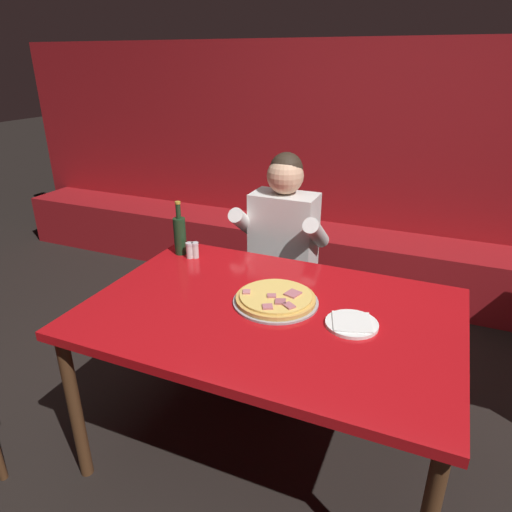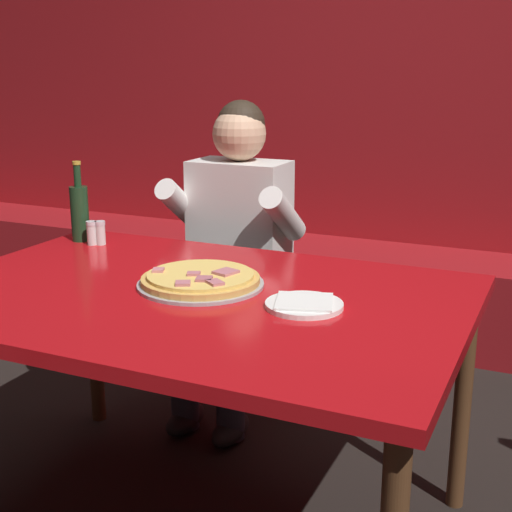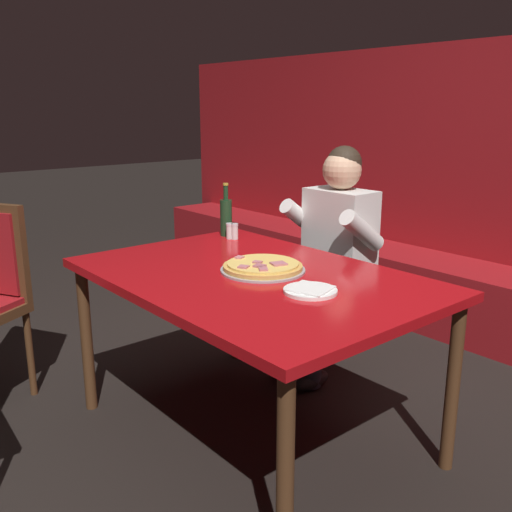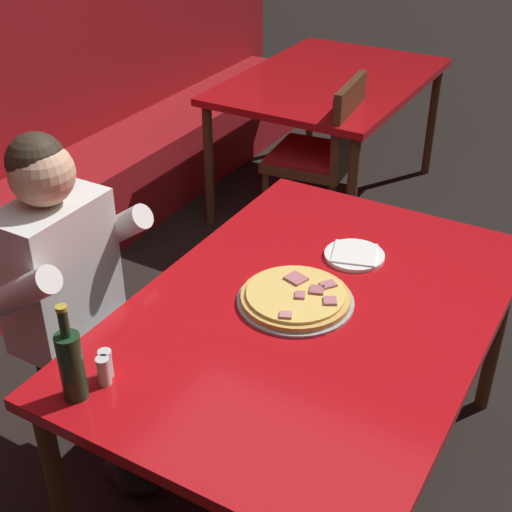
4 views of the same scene
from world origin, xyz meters
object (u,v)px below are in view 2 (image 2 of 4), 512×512
object	(u,v)px
plate_white_paper	(304,304)
beer_bottle	(80,211)
shaker_oregano	(100,234)
diner_seated_blue_shirt	(231,248)
shaker_red_pepper_flakes	(92,234)
main_dining_table	(191,314)
pizza	(201,280)

from	to	relation	value
plate_white_paper	beer_bottle	bearing A→B (deg)	160.30
shaker_oregano	diner_seated_blue_shirt	world-z (taller)	diner_seated_blue_shirt
beer_bottle	shaker_oregano	distance (m)	0.13
shaker_red_pepper_flakes	diner_seated_blue_shirt	xyz separation A→B (m)	(0.35, 0.41, -0.11)
plate_white_paper	shaker_oregano	size ratio (longest dim) A/B	2.44
shaker_red_pepper_flakes	diner_seated_blue_shirt	world-z (taller)	diner_seated_blue_shirt
main_dining_table	beer_bottle	xyz separation A→B (m)	(-0.67, 0.37, 0.18)
shaker_oregano	diner_seated_blue_shirt	distance (m)	0.52
shaker_red_pepper_flakes	shaker_oregano	bearing A→B (deg)	29.48
main_dining_table	shaker_oregano	size ratio (longest dim) A/B	18.01
beer_bottle	shaker_oregano	size ratio (longest dim) A/B	3.40
plate_white_paper	pizza	bearing A→B (deg)	171.13
shaker_oregano	shaker_red_pepper_flakes	size ratio (longest dim) A/B	1.00
shaker_oregano	shaker_red_pepper_flakes	distance (m)	0.03
main_dining_table	diner_seated_blue_shirt	bearing A→B (deg)	108.06
main_dining_table	shaker_red_pepper_flakes	size ratio (longest dim) A/B	18.01
diner_seated_blue_shirt	plate_white_paper	bearing A→B (deg)	-51.61
main_dining_table	beer_bottle	distance (m)	0.78
pizza	diner_seated_blue_shirt	distance (m)	0.74
beer_bottle	plate_white_paper	bearing A→B (deg)	-19.70
main_dining_table	beer_bottle	world-z (taller)	beer_bottle
pizza	beer_bottle	size ratio (longest dim) A/B	1.27
pizza	shaker_red_pepper_flakes	world-z (taller)	shaker_red_pepper_flakes
plate_white_paper	diner_seated_blue_shirt	bearing A→B (deg)	128.39
shaker_oregano	shaker_red_pepper_flakes	world-z (taller)	same
plate_white_paper	diner_seated_blue_shirt	size ratio (longest dim) A/B	0.16
main_dining_table	shaker_oregano	world-z (taller)	shaker_oregano
shaker_oregano	shaker_red_pepper_flakes	xyz separation A→B (m)	(-0.03, -0.01, 0.00)
main_dining_table	pizza	xyz separation A→B (m)	(0.00, 0.06, 0.09)
main_dining_table	shaker_oregano	bearing A→B (deg)	148.48
shaker_red_pepper_flakes	main_dining_table	bearing A→B (deg)	-29.30
pizza	plate_white_paper	distance (m)	0.34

